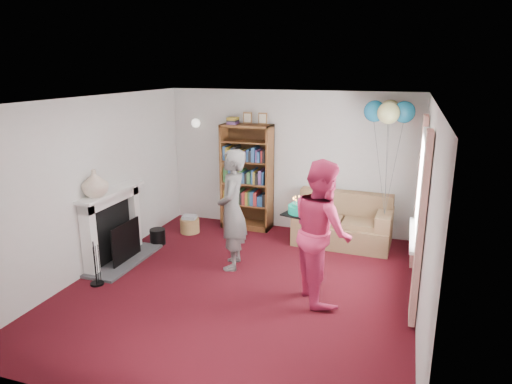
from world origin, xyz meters
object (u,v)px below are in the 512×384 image
(sofa, at_px, (343,224))
(birthday_cake, at_px, (301,209))
(bookcase, at_px, (247,178))
(person_magenta, at_px, (322,231))
(person_striped, at_px, (232,210))

(sofa, height_order, birthday_cake, birthday_cake)
(bookcase, bearing_deg, birthday_cake, -54.75)
(person_magenta, bearing_deg, birthday_cake, 31.45)
(person_striped, bearing_deg, birthday_cake, 58.51)
(birthday_cake, bearing_deg, person_striped, 162.09)
(bookcase, distance_m, person_magenta, 2.88)
(sofa, relative_size, person_striped, 0.89)
(bookcase, xyz_separation_m, person_striped, (0.38, -1.73, -0.05))
(sofa, bearing_deg, birthday_cake, -97.86)
(bookcase, bearing_deg, person_striped, -77.68)
(person_striped, xyz_separation_m, person_magenta, (1.41, -0.53, 0.03))
(birthday_cake, bearing_deg, bookcase, 125.25)
(person_striped, bearing_deg, bookcase, 178.74)
(bookcase, distance_m, birthday_cake, 2.56)
(person_striped, distance_m, person_magenta, 1.50)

